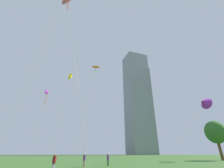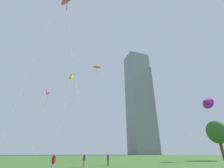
# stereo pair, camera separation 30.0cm
# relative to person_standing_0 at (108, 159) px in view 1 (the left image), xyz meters

# --- Properties ---
(person_standing_0) EXTENTS (0.36, 0.36, 1.62)m
(person_standing_0) POSITION_rel_person_standing_0_xyz_m (0.00, 0.00, 0.00)
(person_standing_0) COLOR #3F593F
(person_standing_0) RESTS_ON ground
(person_standing_1) EXTENTS (0.36, 0.36, 1.60)m
(person_standing_1) POSITION_rel_person_standing_0_xyz_m (-6.07, -7.18, -0.01)
(person_standing_1) COLOR gray
(person_standing_1) RESTS_ON ground
(person_standing_2) EXTENTS (0.36, 0.36, 1.62)m
(person_standing_2) POSITION_rel_person_standing_0_xyz_m (-3.32, -1.88, 0.00)
(person_standing_2) COLOR tan
(person_standing_2) RESTS_ON ground
(kite_flying_1) EXTENTS (1.74, 4.16, 17.53)m
(kite_flying_1) POSITION_rel_person_standing_0_xyz_m (-14.85, 15.96, 15.73)
(kite_flying_1) COLOR silver
(kite_flying_1) RESTS_ON ground
(kite_flying_2) EXTENTS (11.19, 7.85, 15.47)m
(kite_flying_2) POSITION_rel_person_standing_0_xyz_m (26.56, 10.10, 12.85)
(kite_flying_2) COLOR silver
(kite_flying_2) RESTS_ON ground
(kite_flying_3) EXTENTS (0.90, 10.00, 22.07)m
(kite_flying_3) POSITION_rel_person_standing_0_xyz_m (-9.13, 14.51, 20.20)
(kite_flying_3) COLOR silver
(kite_flying_3) RESTS_ON ground
(kite_flying_4) EXTENTS (5.63, 2.63, 28.93)m
(kite_flying_4) POSITION_rel_person_standing_0_xyz_m (-2.09, 20.08, 27.13)
(kite_flying_4) COLOR silver
(kite_flying_4) RESTS_ON ground
(park_tree_0) EXTENTS (4.97, 4.97, 9.39)m
(park_tree_0) POSITION_rel_person_standing_0_xyz_m (29.11, 11.94, 5.56)
(park_tree_0) COLOR brown
(park_tree_0) RESTS_ON ground
(distant_highrise_0) EXTENTS (29.15, 23.52, 88.05)m
(distant_highrise_0) POSITION_rel_person_standing_0_xyz_m (48.69, 124.47, 43.09)
(distant_highrise_0) COLOR gray
(distant_highrise_0) RESTS_ON ground
(distant_highrise_1) EXTENTS (26.43, 23.66, 105.61)m
(distant_highrise_1) POSITION_rel_person_standing_0_xyz_m (45.11, 121.46, 51.87)
(distant_highrise_1) COLOR gray
(distant_highrise_1) RESTS_ON ground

